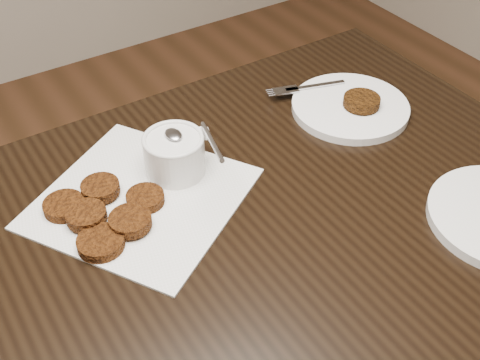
# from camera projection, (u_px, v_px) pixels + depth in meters

# --- Properties ---
(napkin) EXTENTS (0.40, 0.40, 0.00)m
(napkin) POSITION_uv_depth(u_px,v_px,m) (141.00, 198.00, 0.95)
(napkin) COLOR white
(napkin) RESTS_ON table
(sauce_ramekin) EXTENTS (0.16, 0.16, 0.14)m
(sauce_ramekin) POSITION_uv_depth(u_px,v_px,m) (173.00, 138.00, 0.95)
(sauce_ramekin) COLOR white
(sauce_ramekin) RESTS_ON napkin
(patty_cluster) EXTENTS (0.28, 0.28, 0.02)m
(patty_cluster) POSITION_uv_depth(u_px,v_px,m) (102.00, 210.00, 0.91)
(patty_cluster) COLOR #6A330E
(patty_cluster) RESTS_ON napkin
(plate_with_patty) EXTENTS (0.27, 0.27, 0.03)m
(plate_with_patty) POSITION_uv_depth(u_px,v_px,m) (351.00, 104.00, 1.12)
(plate_with_patty) COLOR white
(plate_with_patty) RESTS_ON table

